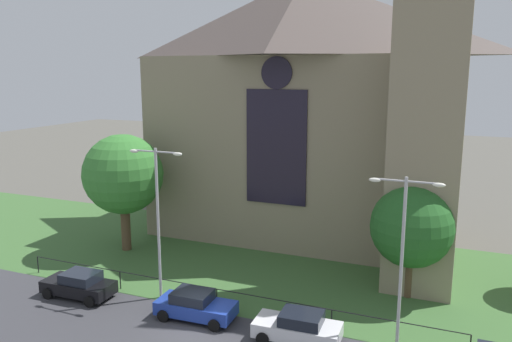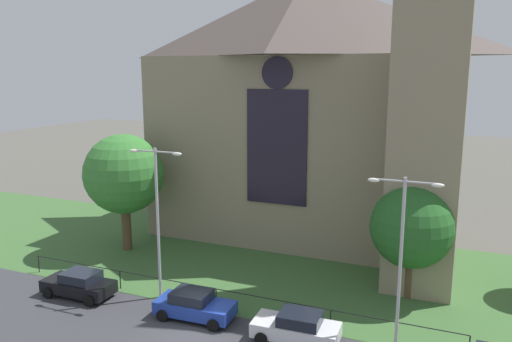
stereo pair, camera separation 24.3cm
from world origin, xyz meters
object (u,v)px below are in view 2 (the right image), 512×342
(tree_right_near, at_px, (412,227))
(parked_car_blue, at_px, (194,305))
(tree_left_near, at_px, (124,174))
(streetlamp_near, at_px, (157,205))
(streetlamp_far, at_px, (402,241))
(parked_car_white, at_px, (297,327))
(parked_car_black, at_px, (79,284))
(church_building, at_px, (311,106))

(tree_right_near, relative_size, parked_car_blue, 1.55)
(tree_left_near, bearing_deg, streetlamp_near, -41.26)
(streetlamp_far, bearing_deg, streetlamp_near, 180.00)
(parked_car_white, bearing_deg, parked_car_black, -2.33)
(parked_car_black, bearing_deg, parked_car_white, 178.68)
(parked_car_black, bearing_deg, tree_left_near, -74.68)
(parked_car_black, relative_size, parked_car_blue, 1.00)
(tree_right_near, height_order, streetlamp_near, streetlamp_near)
(tree_right_near, xyz_separation_m, parked_car_black, (-17.68, -7.31, -3.51))
(tree_right_near, relative_size, parked_car_black, 1.56)
(streetlamp_far, bearing_deg, parked_car_black, -174.53)
(streetlamp_far, relative_size, parked_car_white, 1.92)
(streetlamp_near, xyz_separation_m, parked_car_white, (8.86, -1.60, -4.80))
(tree_right_near, xyz_separation_m, streetlamp_far, (0.11, -5.61, 0.99))
(parked_car_black, bearing_deg, streetlamp_far, -176.31)
(parked_car_black, xyz_separation_m, parked_car_white, (13.31, 0.11, 0.00))
(church_building, height_order, tree_left_near, church_building)
(church_building, distance_m, streetlamp_far, 18.09)
(parked_car_blue, bearing_deg, streetlamp_near, 152.28)
(streetlamp_near, bearing_deg, parked_car_blue, -25.20)
(streetlamp_near, distance_m, parked_car_blue, 5.88)
(church_building, xyz_separation_m, parked_car_blue, (-1.27, -16.32, -9.53))
(tree_left_near, bearing_deg, parked_car_white, -25.80)
(parked_car_black, height_order, parked_car_white, same)
(parked_car_white, bearing_deg, tree_right_near, -124.05)
(streetlamp_near, distance_m, streetlamp_far, 13.35)
(streetlamp_near, bearing_deg, tree_right_near, 22.96)
(tree_right_near, bearing_deg, parked_car_white, -121.26)
(streetlamp_near, height_order, parked_car_white, streetlamp_near)
(church_building, relative_size, streetlamp_near, 2.96)
(streetlamp_far, xyz_separation_m, parked_car_white, (-4.49, -1.60, -4.50))
(tree_left_near, distance_m, parked_car_black, 9.41)
(parked_car_blue, height_order, parked_car_white, same)
(tree_right_near, distance_m, parked_car_black, 19.45)
(tree_right_near, distance_m, tree_left_near, 20.09)
(streetlamp_near, distance_m, parked_car_white, 10.20)
(church_building, xyz_separation_m, tree_left_near, (-11.17, -8.89, -4.64))
(parked_car_black, bearing_deg, church_building, -119.76)
(tree_left_near, bearing_deg, parked_car_black, -72.90)
(streetlamp_far, xyz_separation_m, parked_car_black, (-17.79, -1.70, -4.50))
(tree_right_near, xyz_separation_m, parked_car_blue, (-10.14, -7.06, -3.51))
(church_building, bearing_deg, parked_car_white, -74.70)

